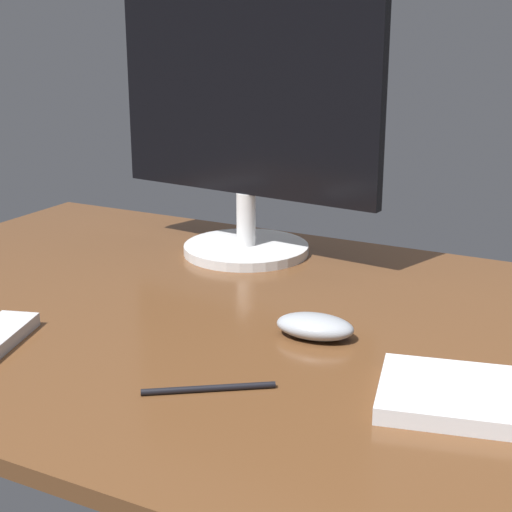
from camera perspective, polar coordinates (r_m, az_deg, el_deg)
name	(u,v)px	position (r cm, az deg, el deg)	size (l,w,h in cm)	color
desk	(269,328)	(106.67, 0.93, -5.22)	(140.00, 84.00, 2.00)	brown
monitor	(246,121)	(131.01, -0.75, 9.66)	(48.49, 21.32, 44.70)	silver
computer_mouse	(315,326)	(100.88, 4.26, -5.07)	(10.05, 5.90, 3.04)	#999EA5
pen	(209,388)	(87.58, -3.42, -9.48)	(0.73, 0.73, 14.67)	black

